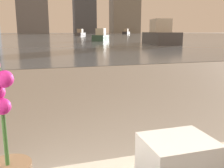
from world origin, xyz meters
The scene contains 8 objects.
potted_orchid centered at (-0.76, 0.82, 0.60)m, with size 0.14×0.14×0.44m.
towel_stack centered at (-0.23, 0.74, 0.57)m, with size 0.23×0.18×0.16m.
harbor_water centered at (0.00, 62.00, 0.01)m, with size 180.00×110.00×0.01m.
harbor_boat_0 centered at (5.83, 25.73, 0.46)m, with size 2.52×3.55×1.27m.
harbor_boat_2 centered at (8.76, 18.20, 0.68)m, with size 2.67×5.34×1.91m.
harbor_boat_3 centered at (29.63, 83.80, 0.67)m, with size 4.11×5.13×1.87m.
harbor_boat_4 centered at (8.44, 53.96, 0.53)m, with size 2.90×4.10×1.46m.
skyline_tower_5 centered at (41.23, 118.00, 12.78)m, with size 13.72×7.93×25.55m.
Camera 1 is at (-0.65, 0.08, 0.99)m, focal length 40.00 mm.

